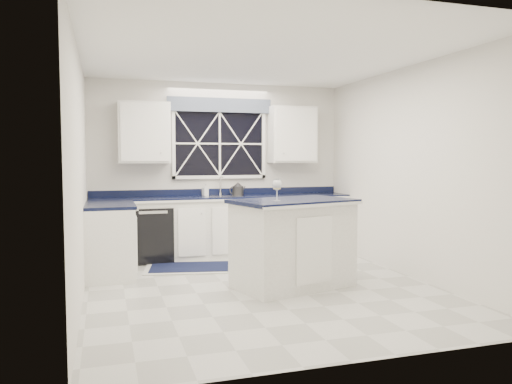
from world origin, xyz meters
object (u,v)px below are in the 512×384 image
object	(u,v)px
dishwasher	(151,233)
wine_glass	(277,185)
soap_bottle	(205,190)
faucet	(221,185)
kettle	(238,189)
island	(293,243)

from	to	relation	value
dishwasher	wine_glass	bearing A→B (deg)	-59.85
soap_bottle	faucet	bearing A→B (deg)	-5.97
kettle	soap_bottle	world-z (taller)	kettle
kettle	soap_bottle	xyz separation A→B (m)	(-0.50, 0.11, -0.01)
faucet	soap_bottle	distance (m)	0.26
wine_glass	soap_bottle	xyz separation A→B (m)	(-0.37, 2.33, -0.19)
island	soap_bottle	bearing A→B (deg)	90.39
dishwasher	soap_bottle	bearing A→B (deg)	14.42
faucet	kettle	bearing A→B (deg)	-19.51
dishwasher	kettle	distance (m)	1.49
dishwasher	island	world-z (taller)	island
dishwasher	wine_glass	distance (m)	2.57
faucet	soap_bottle	bearing A→B (deg)	174.03
faucet	kettle	size ratio (longest dim) A/B	1.06
soap_bottle	dishwasher	bearing A→B (deg)	-165.58
soap_bottle	wine_glass	bearing A→B (deg)	-80.99
wine_glass	soap_bottle	bearing A→B (deg)	99.01
island	kettle	size ratio (longest dim) A/B	5.50
wine_glass	faucet	bearing A→B (deg)	93.11
faucet	island	bearing A→B (deg)	-80.25
island	wine_glass	distance (m)	0.75
island	kettle	world-z (taller)	kettle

